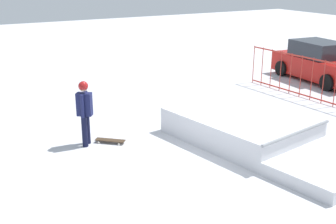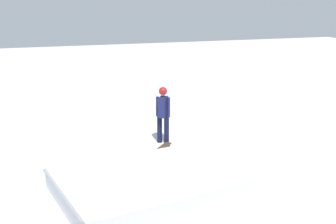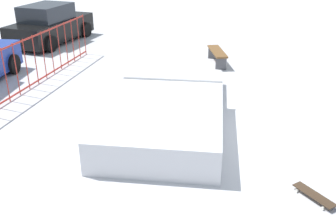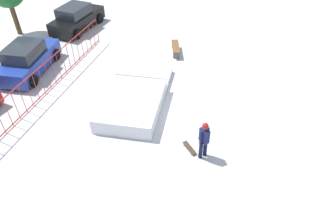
# 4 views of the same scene
# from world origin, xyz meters

# --- Properties ---
(ground_plane) EXTENTS (60.00, 60.00, 0.00)m
(ground_plane) POSITION_xyz_m (0.00, 0.00, 0.00)
(ground_plane) COLOR silver
(skate_ramp) EXTENTS (5.77, 3.51, 0.74)m
(skate_ramp) POSITION_xyz_m (0.03, 1.43, 0.32)
(skate_ramp) COLOR silver
(skate_ramp) RESTS_ON ground
(skater) EXTENTS (0.40, 0.44, 1.73)m
(skater) POSITION_xyz_m (-2.04, -2.43, 1.01)
(skater) COLOR black
(skater) RESTS_ON ground
(skateboard) EXTENTS (0.68, 0.73, 0.09)m
(skateboard) POSITION_xyz_m (-1.86, -1.85, 0.08)
(skateboard) COLOR #3F2D1E
(skateboard) RESTS_ON ground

